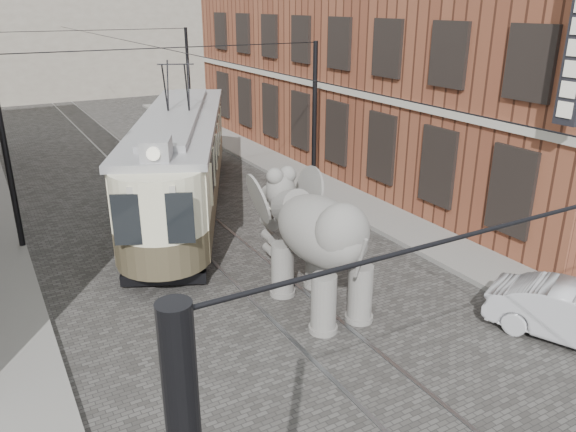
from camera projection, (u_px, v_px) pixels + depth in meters
ground at (268, 286)px, 15.44m from camera, size 120.00×120.00×0.00m
tram_rails at (268, 286)px, 15.43m from camera, size 1.54×80.00×0.02m
sidewalk_right at (432, 241)px, 18.17m from camera, size 2.00×60.00×0.15m
sidewalk_left at (8, 351)px, 12.43m from camera, size 2.00×60.00×0.15m
brick_building at (388, 33)px, 25.68m from camera, size 8.00×26.00×12.00m
distant_block at (39, 7)px, 45.51m from camera, size 28.00×10.00×14.00m
catenary at (191, 143)px, 18.35m from camera, size 11.00×30.20×6.00m
tram at (181, 138)px, 20.57m from camera, size 8.13×13.40×5.34m
elephant at (320, 249)px, 13.84m from camera, size 3.00×5.33×3.24m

